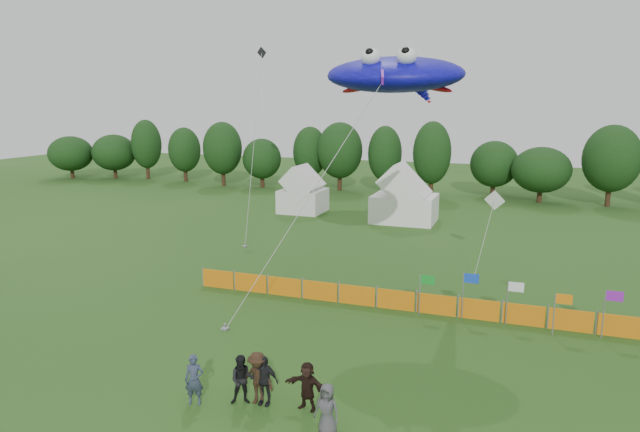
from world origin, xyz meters
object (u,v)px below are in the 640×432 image
(spectator_d, at_px, (264,380))
(stingray_kite, at_px, (398,75))
(spectator_b, at_px, (242,380))
(spectator_c, at_px, (257,378))
(tent_right, at_px, (404,200))
(barrier_fence, at_px, (395,300))
(spectator_e, at_px, (327,410))
(tent_left, at_px, (303,193))
(spectator_a, at_px, (194,380))
(spectator_f, at_px, (307,386))

(spectator_d, height_order, stingray_kite, stingray_kite)
(spectator_b, xyz_separation_m, spectator_c, (0.48, 0.18, 0.06))
(tent_right, height_order, spectator_b, tent_right)
(barrier_fence, xyz_separation_m, spectator_d, (-2.26, -10.39, 0.37))
(tent_right, relative_size, spectator_d, 3.09)
(spectator_e, xyz_separation_m, stingray_kite, (-0.91, 13.19, 10.57))
(tent_right, bearing_deg, spectator_b, -88.36)
(tent_right, height_order, spectator_c, tent_right)
(tent_right, distance_m, barrier_fence, 21.44)
(spectator_d, bearing_deg, tent_left, 108.70)
(barrier_fence, relative_size, spectator_e, 12.90)
(barrier_fence, bearing_deg, spectator_c, -103.41)
(spectator_d, relative_size, stingray_kite, 0.11)
(spectator_a, distance_m, spectator_b, 1.63)
(spectator_b, bearing_deg, tent_right, 67.96)
(spectator_e, relative_size, stingray_kite, 0.11)
(spectator_a, bearing_deg, tent_right, 70.58)
(spectator_a, height_order, spectator_e, spectator_a)
(tent_left, height_order, spectator_b, tent_left)
(tent_right, xyz_separation_m, spectator_f, (3.11, -31.25, -1.09))
(barrier_fence, relative_size, spectator_a, 12.35)
(tent_right, height_order, barrier_fence, tent_right)
(spectator_b, relative_size, spectator_d, 0.99)
(spectator_c, bearing_deg, spectator_b, -155.82)
(tent_right, bearing_deg, spectator_e, -82.57)
(spectator_c, relative_size, spectator_f, 1.12)
(tent_left, distance_m, tent_right, 9.88)
(spectator_f, distance_m, stingray_kite, 15.97)
(tent_left, distance_m, spectator_c, 34.54)
(tent_left, distance_m, spectator_e, 36.49)
(spectator_c, relative_size, spectator_e, 1.09)
(tent_left, relative_size, tent_right, 0.73)
(spectator_d, distance_m, spectator_f, 1.51)
(spectator_b, height_order, spectator_f, spectator_b)
(spectator_d, bearing_deg, spectator_c, -169.08)
(spectator_a, bearing_deg, spectator_e, -21.03)
(spectator_a, relative_size, spectator_c, 0.95)
(tent_right, bearing_deg, spectator_a, -91.10)
(spectator_c, bearing_deg, spectator_d, 15.48)
(spectator_b, distance_m, stingray_kite, 16.43)
(tent_left, relative_size, spectator_e, 2.33)
(tent_right, distance_m, stingray_kite, 21.75)
(stingray_kite, bearing_deg, spectator_a, -106.90)
(spectator_b, distance_m, spectator_d, 0.75)
(stingray_kite, bearing_deg, spectator_c, -99.02)
(tent_left, relative_size, stingray_kite, 0.26)
(spectator_e, bearing_deg, spectator_a, -174.27)
(tent_left, xyz_separation_m, spectator_d, (11.42, -32.62, -0.89))
(tent_left, height_order, barrier_fence, tent_left)
(barrier_fence, distance_m, spectator_b, 11.03)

